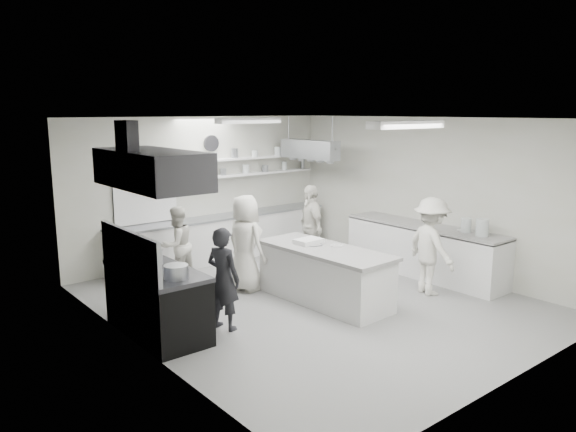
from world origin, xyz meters
TOP-DOWN VIEW (x-y plane):
  - floor at (0.00, 0.00)m, footprint 6.00×7.00m
  - ceiling at (0.00, 0.00)m, footprint 6.00×7.00m
  - wall_back at (0.00, 3.50)m, footprint 6.00×0.04m
  - wall_front at (0.00, -3.50)m, footprint 6.00×0.04m
  - wall_left at (-3.00, 0.00)m, footprint 0.04×7.00m
  - wall_right at (3.00, 0.00)m, footprint 0.04×7.00m
  - stove at (-2.60, 0.40)m, footprint 0.80×1.80m
  - exhaust_hood at (-2.60, 0.40)m, footprint 0.85×2.00m
  - back_counter at (0.30, 3.20)m, footprint 5.00×0.60m
  - shelf_lower at (0.70, 3.37)m, footprint 4.20×0.26m
  - shelf_upper at (0.70, 3.37)m, footprint 4.20×0.26m
  - pass_through_window at (-1.30, 3.48)m, footprint 1.30×0.04m
  - wall_clock at (0.20, 3.46)m, footprint 0.32×0.05m
  - right_counter at (2.65, -0.20)m, footprint 0.74×3.30m
  - pot_rack at (2.00, 2.40)m, footprint 0.30×1.60m
  - light_fixture_front at (0.00, -1.80)m, footprint 1.30×0.25m
  - light_fixture_rear at (0.00, 1.80)m, footprint 1.30×0.25m
  - prep_island at (0.15, -0.10)m, footprint 0.97×2.37m
  - stove_pot at (-2.60, 0.64)m, footprint 0.42×0.42m
  - cook_stove at (-1.77, -0.04)m, footprint 0.52×0.64m
  - cook_back at (-1.24, 2.36)m, footprint 0.79×0.68m
  - cook_island_left at (-0.52, 1.22)m, footprint 0.63×0.88m
  - cook_island_right at (1.28, 1.53)m, footprint 0.74×1.07m
  - cook_right at (1.83, -0.96)m, footprint 0.90×1.22m
  - bowl_island_a at (0.16, 0.17)m, footprint 0.31×0.31m
  - bowl_island_b at (0.39, -0.12)m, footprint 0.24×0.24m
  - bowl_right at (2.75, -1.00)m, footprint 0.32×0.32m

SIDE VIEW (x-z plane):
  - floor at x=0.00m, z-range -0.02..0.00m
  - prep_island at x=0.15m, z-range 0.00..0.86m
  - stove at x=-2.60m, z-range 0.00..0.90m
  - back_counter at x=0.30m, z-range 0.00..0.92m
  - right_counter at x=2.65m, z-range 0.00..0.94m
  - cook_back at x=-1.24m, z-range 0.00..1.42m
  - cook_stove at x=-1.77m, z-range 0.00..1.51m
  - cook_right at x=1.83m, z-range 0.00..1.68m
  - cook_island_right at x=1.28m, z-range 0.00..1.69m
  - cook_island_left at x=-0.52m, z-range 0.00..1.69m
  - bowl_island_a at x=0.16m, z-range 0.86..0.92m
  - bowl_island_b at x=0.39m, z-range 0.86..0.93m
  - bowl_right at x=2.75m, z-range 0.94..1.00m
  - stove_pot at x=-2.60m, z-range 0.91..1.17m
  - pass_through_window at x=-1.30m, z-range 0.95..1.95m
  - wall_back at x=0.00m, z-range 0.00..3.00m
  - wall_front at x=0.00m, z-range 0.00..3.00m
  - wall_left at x=-3.00m, z-range 0.00..3.00m
  - wall_right at x=3.00m, z-range 0.00..3.00m
  - shelf_lower at x=0.70m, z-range 1.73..1.77m
  - shelf_upper at x=0.70m, z-range 2.08..2.12m
  - pot_rack at x=2.00m, z-range 2.10..2.50m
  - exhaust_hood at x=-2.60m, z-range 2.10..2.60m
  - wall_clock at x=0.20m, z-range 2.29..2.61m
  - light_fixture_front at x=0.00m, z-range 2.89..2.99m
  - light_fixture_rear at x=0.00m, z-range 2.89..2.99m
  - ceiling at x=0.00m, z-range 3.00..3.02m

